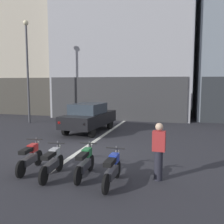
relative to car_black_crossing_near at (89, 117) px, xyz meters
name	(u,v)px	position (x,y,z in m)	size (l,w,h in m)	color
ground_plane	(81,150)	(1.05, -3.73, -0.89)	(120.00, 120.00, 0.00)	#2B2B30
lane_centre_line	(117,126)	(1.05, 2.27, -0.88)	(0.20, 18.00, 0.01)	silver
building_corner_left	(31,30)	(-9.68, 9.64, 7.09)	(8.70, 7.88, 15.98)	#B2A893
building_mid_block	(129,46)	(0.31, 9.64, 5.16)	(10.68, 9.97, 12.12)	#9E9EA3
car_black_crossing_near	(89,117)	(0.00, 0.00, 0.00)	(2.11, 4.24, 1.64)	black
street_lamp	(27,61)	(-5.21, 2.08, 3.34)	(0.36, 0.36, 6.97)	#47474C
motorcycle_red_row_leftmost	(30,157)	(0.42, -6.46, -0.43)	(0.55, 1.67, 0.98)	black
motorcycle_silver_row_left_mid	(52,162)	(1.35, -6.76, -0.43)	(0.55, 1.67, 0.98)	black
motorcycle_green_row_centre	(85,162)	(2.29, -6.51, -0.43)	(0.55, 1.67, 0.98)	black
motorcycle_blue_row_right_mid	(112,169)	(3.23, -6.86, -0.43)	(0.55, 1.67, 0.98)	black
person_by_motorcycles	(159,151)	(4.41, -6.17, -0.03)	(0.37, 0.24, 1.67)	#23232D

